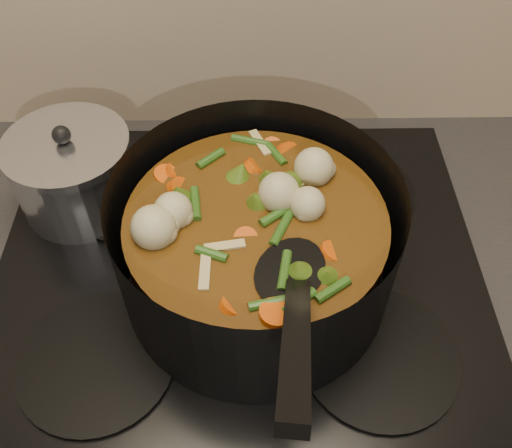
{
  "coord_description": "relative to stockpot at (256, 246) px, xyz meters",
  "views": [
    {
      "loc": [
        0.02,
        1.5,
        1.52
      ],
      "look_at": [
        0.02,
        1.91,
        1.04
      ],
      "focal_mm": 40.0,
      "sensor_mm": 36.0,
      "label": 1
    }
  ],
  "objects": [
    {
      "name": "counter",
      "position": [
        -0.02,
        0.02,
        -0.55
      ],
      "size": [
        2.64,
        0.64,
        0.91
      ],
      "color": "brown",
      "rests_on": "ground"
    },
    {
      "name": "stovetop",
      "position": [
        -0.02,
        0.02,
        -0.08
      ],
      "size": [
        0.62,
        0.54,
        0.03
      ],
      "color": "black",
      "rests_on": "counter"
    },
    {
      "name": "stockpot",
      "position": [
        0.0,
        0.0,
        0.0
      ],
      "size": [
        0.4,
        0.48,
        0.24
      ],
      "rotation": [
        0.0,
        0.0,
        -0.31
      ],
      "color": "black",
      "rests_on": "stovetop"
    },
    {
      "name": "saucepan",
      "position": [
        -0.24,
        0.14,
        -0.02
      ],
      "size": [
        0.16,
        0.16,
        0.13
      ],
      "rotation": [
        0.0,
        0.0,
        0.35
      ],
      "color": "silver",
      "rests_on": "stovetop"
    }
  ]
}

